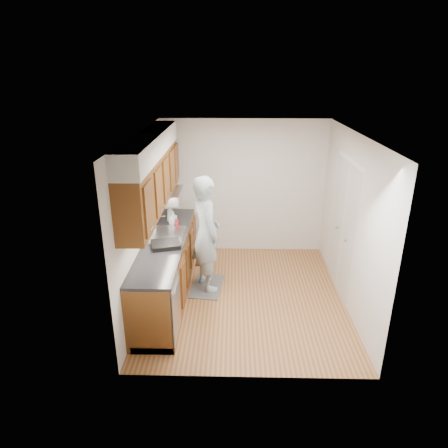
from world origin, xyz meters
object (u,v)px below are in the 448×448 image
soap_bottle_a (170,214)px  soda_can (177,223)px  soap_bottle_b (173,218)px  dish_rack (166,245)px  person (206,226)px  soap_bottle_c (173,217)px

soap_bottle_a → soda_can: (0.13, -0.19, -0.09)m
soap_bottle_b → dish_rack: soap_bottle_b is taller
person → dish_rack: (-0.54, -0.50, -0.09)m
soap_bottle_a → soap_bottle_b: 0.13m
dish_rack → person: bearing=27.0°
soap_bottle_c → dish_rack: (0.03, -1.01, -0.05)m
soap_bottle_b → soap_bottle_c: bearing=96.4°
dish_rack → soap_bottle_b: bearing=75.7°
person → soda_can: size_ratio=19.11×
soap_bottle_c → soda_can: 0.23m
soap_bottle_a → soap_bottle_b: size_ratio=1.33×
soda_can → soap_bottle_a: bearing=125.4°
soap_bottle_a → soap_bottle_c: (0.04, 0.02, -0.06)m
soap_bottle_b → person: bearing=-33.9°
soda_can → dish_rack: bearing=-94.1°
person → soap_bottle_a: 0.79m
soap_bottle_c → soap_bottle_b: bearing=-83.6°
soda_can → dish_rack: (-0.06, -0.80, -0.02)m
soap_bottle_a → dish_rack: 1.00m
soap_bottle_a → soap_bottle_c: 0.08m
soap_bottle_c → soap_bottle_a: bearing=-157.2°
soap_bottle_a → soda_can: bearing=-54.6°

